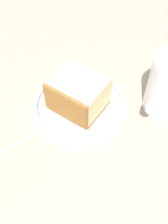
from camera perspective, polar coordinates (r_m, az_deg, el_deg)
ground_plane at (r=54.84cm, az=-0.81°, el=4.55°), size 139.87×139.87×2.37cm
small_plate at (r=49.78cm, az=-0.92°, el=1.54°), size 17.75×17.75×1.76cm
cake_slice at (r=47.10cm, az=-1.16°, el=3.87°), size 10.99×10.58×6.39cm
teaspoon at (r=46.90cm, az=-16.69°, el=-7.77°), size 2.07×12.38×0.80cm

